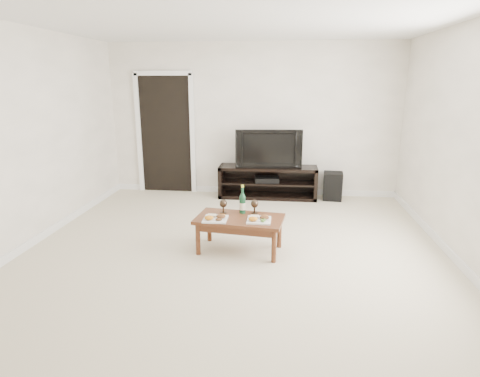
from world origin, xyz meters
name	(u,v)px	position (x,y,z in m)	size (l,w,h in m)	color
floor	(233,257)	(0.00, 0.00, 0.00)	(5.50, 5.50, 0.00)	beige
back_wall	(253,120)	(0.00, 2.77, 1.30)	(5.00, 0.04, 2.60)	white
ceiling	(231,12)	(0.00, 0.00, 2.62)	(5.00, 5.50, 0.04)	white
doorway	(166,135)	(-1.55, 2.73, 1.02)	(0.90, 0.02, 2.05)	black
media_console	(268,182)	(0.29, 2.50, 0.28)	(1.67, 0.45, 0.55)	black
television	(268,148)	(0.29, 2.50, 0.87)	(1.11, 0.15, 0.64)	black
av_receiver	(267,179)	(0.27, 2.48, 0.33)	(0.40, 0.30, 0.08)	black
subwoofer	(333,186)	(1.39, 2.50, 0.23)	(0.31, 0.31, 0.47)	black
coffee_table	(240,234)	(0.06, 0.19, 0.21)	(1.01, 0.55, 0.42)	#542C17
plate_left	(215,217)	(-0.21, 0.08, 0.45)	(0.27, 0.27, 0.07)	white
plate_right	(259,218)	(0.29, 0.10, 0.45)	(0.27, 0.27, 0.07)	white
wine_bottle	(242,199)	(0.08, 0.36, 0.59)	(0.07, 0.07, 0.35)	#103B22
goblet_left	(223,206)	(-0.15, 0.33, 0.51)	(0.09, 0.09, 0.17)	#33261B
goblet_right	(255,207)	(0.22, 0.37, 0.51)	(0.09, 0.09, 0.17)	#33261B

